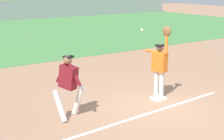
{
  "coord_description": "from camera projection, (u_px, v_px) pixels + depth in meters",
  "views": [
    {
      "loc": [
        -6.22,
        -6.74,
        3.48
      ],
      "look_at": [
        -0.95,
        1.02,
        1.05
      ],
      "focal_mm": 53.23,
      "sensor_mm": 36.0,
      "label": 1
    }
  ],
  "objects": [
    {
      "name": "first_base",
      "position": [
        159.0,
        98.0,
        10.31
      ],
      "size": [
        0.39,
        0.39,
        0.08
      ],
      "primitive_type": "cube",
      "rotation": [
        0.0,
        0.0,
        0.03
      ],
      "color": "white",
      "rests_on": "ground_plane"
    },
    {
      "name": "parked_car_silver",
      "position": [
        11.0,
        11.0,
        36.28
      ],
      "size": [
        4.59,
        2.52,
        1.25
      ],
      "rotation": [
        0.0,
        0.0,
        -0.12
      ],
      "color": "#B7B7BC",
      "rests_on": "ground_plane"
    },
    {
      "name": "ground_plane",
      "position": [
        159.0,
        108.0,
        9.65
      ],
      "size": [
        79.25,
        79.25,
        0.0
      ],
      "primitive_type": "plane",
      "color": "tan"
    },
    {
      "name": "runner",
      "position": [
        68.0,
        83.0,
        8.64
      ],
      "size": [
        0.89,
        0.81,
        1.72
      ],
      "rotation": [
        0.0,
        0.0,
        0.41
      ],
      "color": "white",
      "rests_on": "ground_plane"
    },
    {
      "name": "baseball",
      "position": [
        142.0,
        30.0,
        10.09
      ],
      "size": [
        0.07,
        0.07,
        0.07
      ],
      "primitive_type": "sphere",
      "color": "white"
    },
    {
      "name": "fielder",
      "position": [
        160.0,
        63.0,
        10.24
      ],
      "size": [
        0.36,
        0.89,
        2.28
      ],
      "rotation": [
        0.0,
        0.0,
        3.38
      ],
      "color": "silver",
      "rests_on": "ground_plane"
    }
  ]
}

